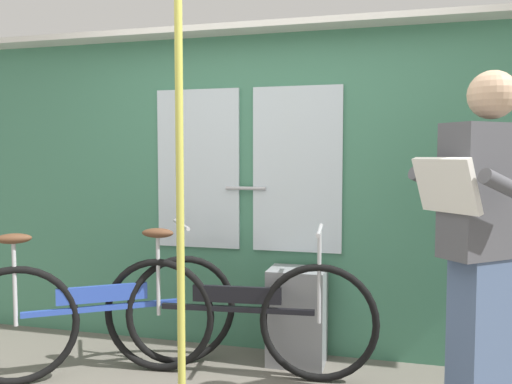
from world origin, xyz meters
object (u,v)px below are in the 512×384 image
at_px(trash_bin_by_wall, 297,316).
at_px(handrail_pole, 180,215).
at_px(bicycle_leaning_behind, 235,315).
at_px(bicycle_near_door, 102,314).
at_px(passenger_reading_newspaper, 487,242).

height_order(trash_bin_by_wall, handrail_pole, handrail_pole).
relative_size(bicycle_leaning_behind, handrail_pole, 0.79).
height_order(bicycle_near_door, bicycle_leaning_behind, bicycle_leaning_behind).
relative_size(bicycle_near_door, trash_bin_by_wall, 2.31).
relative_size(passenger_reading_newspaper, handrail_pole, 0.81).
bearing_deg(bicycle_near_door, handrail_pole, -72.18).
distance_m(bicycle_leaning_behind, handrail_pole, 1.07).
bearing_deg(bicycle_near_door, trash_bin_by_wall, -10.41).
distance_m(bicycle_near_door, handrail_pole, 1.22).
bearing_deg(bicycle_near_door, passenger_reading_newspaper, -36.22).
xyz_separation_m(passenger_reading_newspaper, trash_bin_by_wall, (-1.03, 0.58, -0.61)).
distance_m(bicycle_near_door, trash_bin_by_wall, 1.22).
bearing_deg(handrail_pole, bicycle_leaning_behind, 89.29).
bearing_deg(handrail_pole, passenger_reading_newspaper, 21.31).
bearing_deg(passenger_reading_newspaper, trash_bin_by_wall, -69.38).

